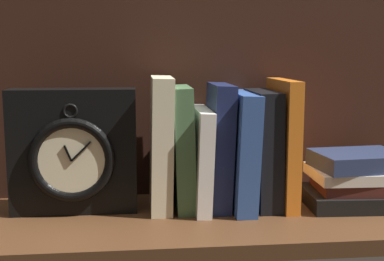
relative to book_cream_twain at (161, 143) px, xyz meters
The scene contains 11 objects.
ground_plane 16.72cm from the book_cream_twain, 25.30° to the right, with size 82.86×28.82×2.50cm, color #4C2D19.
back_panel 16.04cm from the book_cream_twain, 42.38° to the left, with size 82.86×1.20×39.98cm, color black.
book_cream_twain is the anchor object (origin of this frame).
book_green_romantic 3.76cm from the book_cream_twain, ahead, with size 3.21×12.04×21.00cm, color #476B44.
book_white_catcher 7.32cm from the book_cream_twain, ahead, with size 2.46×15.90×17.20cm, color silver.
book_navy_bierce 10.04cm from the book_cream_twain, ahead, with size 3.38×12.62×21.38cm, color #192147.
book_blue_modern 13.83cm from the book_cream_twain, ahead, with size 3.50×16.99×19.93cm, color #2D4C8E.
book_black_skeptic 17.84cm from the book_cream_twain, ahead, with size 3.97×13.70×20.18cm, color black.
book_orange_pandolfini 21.29cm from the book_cream_twain, ahead, with size 2.42×15.07×22.08cm, color orange.
framed_clock 14.72cm from the book_cream_twain, behind, with size 20.81×6.98×20.81cm.
book_stack_side 35.22cm from the book_cream_twain, ahead, with size 18.72×13.41×9.51cm.
Camera 1 is at (-13.81, -81.16, 26.77)cm, focal length 47.72 mm.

